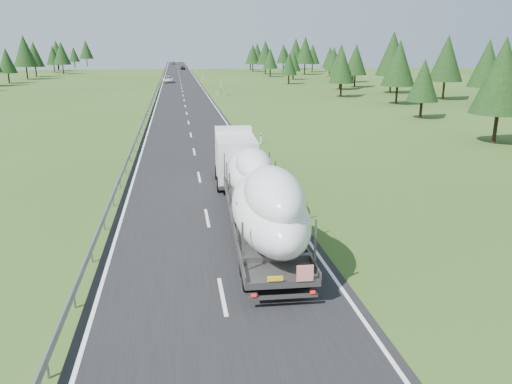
{
  "coord_description": "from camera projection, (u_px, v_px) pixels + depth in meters",
  "views": [
    {
      "loc": [
        -1.4,
        -16.79,
        8.99
      ],
      "look_at": [
        2.35,
        6.81,
        2.02
      ],
      "focal_mm": 35.0,
      "sensor_mm": 36.0,
      "label": 1
    }
  ],
  "objects": [
    {
      "name": "highway_sign",
      "position": [
        221.0,
        86.0,
        95.07
      ],
      "size": [
        0.08,
        0.9,
        2.6
      ],
      "color": "slate",
      "rests_on": "ground"
    },
    {
      "name": "guardrail",
      "position": [
        158.0,
        85.0,
        112.43
      ],
      "size": [
        0.1,
        400.0,
        0.76
      ],
      "color": "slate",
      "rests_on": "ground"
    },
    {
      "name": "distant_car_dark",
      "position": [
        183.0,
        68.0,
        203.06
      ],
      "size": [
        1.87,
        4.51,
        1.53
      ],
      "primitive_type": "imported",
      "rotation": [
        0.0,
        0.0,
        0.01
      ],
      "color": "black",
      "rests_on": "ground"
    },
    {
      "name": "road_surface",
      "position": [
        182.0,
        88.0,
        113.45
      ],
      "size": [
        10.0,
        400.0,
        0.02
      ],
      "primitive_type": "cube",
      "color": "black",
      "rests_on": "ground"
    },
    {
      "name": "tree_line_right",
      "position": [
        365.0,
        57.0,
        108.0
      ],
      "size": [
        27.37,
        276.43,
        12.53
      ],
      "color": "black",
      "rests_on": "ground"
    },
    {
      "name": "distant_car_blue",
      "position": [
        173.0,
        63.0,
        263.33
      ],
      "size": [
        1.78,
        4.35,
        1.4
      ],
      "primitive_type": "imported",
      "rotation": [
        0.0,
        0.0,
        0.07
      ],
      "color": "#16213F",
      "rests_on": "ground"
    },
    {
      "name": "boat_truck",
      "position": [
        255.0,
        185.0,
        25.02
      ],
      "size": [
        3.34,
        19.83,
        4.46
      ],
      "color": "silver",
      "rests_on": "ground"
    },
    {
      "name": "marker_posts",
      "position": [
        199.0,
        73.0,
        166.43
      ],
      "size": [
        0.13,
        350.08,
        1.0
      ],
      "color": "silver",
      "rests_on": "ground"
    },
    {
      "name": "ground",
      "position": [
        222.0,
        297.0,
        18.65
      ],
      "size": [
        400.0,
        400.0,
        0.0
      ],
      "primitive_type": "plane",
      "color": "#2F4B19",
      "rests_on": "ground"
    },
    {
      "name": "distant_van",
      "position": [
        168.0,
        80.0,
        129.2
      ],
      "size": [
        3.01,
        6.02,
        1.64
      ],
      "primitive_type": "imported",
      "rotation": [
        0.0,
        0.0,
        0.05
      ],
      "color": "silver",
      "rests_on": "ground"
    }
  ]
}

